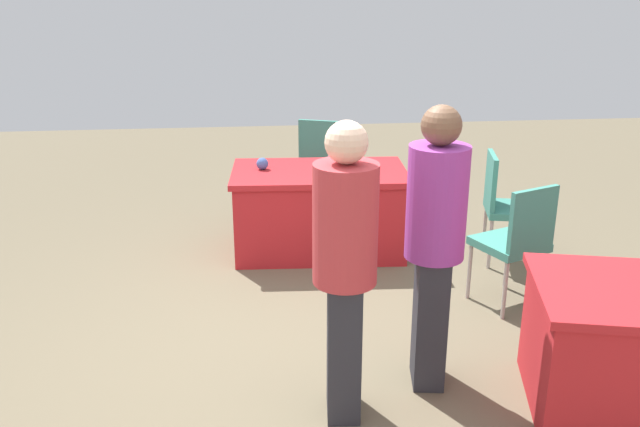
% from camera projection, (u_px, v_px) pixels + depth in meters
% --- Properties ---
extents(ground_plane, '(14.40, 14.40, 0.00)m').
position_uv_depth(ground_plane, '(305.00, 342.00, 4.51)').
color(ground_plane, brown).
extents(table_foreground, '(1.57, 0.98, 0.75)m').
position_uv_depth(table_foreground, '(319.00, 210.00, 5.96)').
color(table_foreground, '#AD1E23').
rests_on(table_foreground, ground).
extents(chair_near_front, '(0.57, 0.57, 0.98)m').
position_uv_depth(chair_near_front, '(322.00, 157.00, 7.02)').
color(chair_near_front, '#9E9993').
rests_on(chair_near_front, ground).
extents(chair_tucked_left, '(0.52, 0.52, 0.95)m').
position_uv_depth(chair_tucked_left, '(504.00, 201.00, 5.67)').
color(chair_tucked_left, '#9E9993').
rests_on(chair_tucked_left, ground).
extents(chair_tucked_right, '(0.58, 0.58, 0.96)m').
position_uv_depth(chair_tucked_right, '(517.00, 238.00, 4.84)').
color(chair_tucked_right, '#9E9993').
rests_on(chair_tucked_right, ground).
extents(person_presenter, '(0.39, 0.39, 1.69)m').
position_uv_depth(person_presenter, '(435.00, 236.00, 3.78)').
color(person_presenter, '#26262D').
rests_on(person_presenter, ground).
extents(person_attendee_browsing, '(0.37, 0.37, 1.67)m').
position_uv_depth(person_attendee_browsing, '(345.00, 260.00, 3.48)').
color(person_attendee_browsing, '#26262D').
rests_on(person_attendee_browsing, ground).
extents(laptop_silver, '(0.37, 0.35, 0.21)m').
position_uv_depth(laptop_silver, '(345.00, 166.00, 5.81)').
color(laptop_silver, silver).
rests_on(laptop_silver, table_foreground).
extents(yarn_ball, '(0.10, 0.10, 0.10)m').
position_uv_depth(yarn_ball, '(262.00, 164.00, 5.84)').
color(yarn_ball, '#3F5999').
rests_on(yarn_ball, table_foreground).
extents(scissors_red, '(0.18, 0.05, 0.01)m').
position_uv_depth(scissors_red, '(364.00, 174.00, 5.71)').
color(scissors_red, red).
rests_on(scissors_red, table_foreground).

